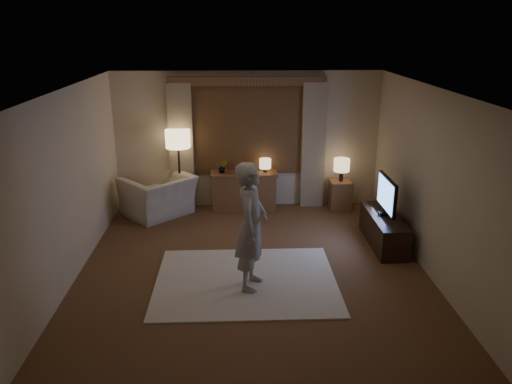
{
  "coord_description": "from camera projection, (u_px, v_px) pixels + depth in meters",
  "views": [
    {
      "loc": [
        -0.22,
        -6.54,
        3.41
      ],
      "look_at": [
        0.08,
        0.6,
        0.99
      ],
      "focal_mm": 35.0,
      "sensor_mm": 36.0,
      "label": 1
    }
  ],
  "objects": [
    {
      "name": "room",
      "position": [
        251.0,
        172.0,
        7.34
      ],
      "size": [
        5.04,
        5.54,
        2.64
      ],
      "color": "brown",
      "rests_on": "ground"
    },
    {
      "name": "rug",
      "position": [
        246.0,
        281.0,
        6.95
      ],
      "size": [
        2.5,
        2.0,
        0.02
      ],
      "primitive_type": "cube",
      "color": "beige",
      "rests_on": "floor"
    },
    {
      "name": "floor_lamp",
      "position": [
        178.0,
        143.0,
        9.19
      ],
      "size": [
        0.46,
        0.46,
        1.57
      ],
      "color": "black",
      "rests_on": "floor"
    },
    {
      "name": "tv_stand",
      "position": [
        384.0,
        230.0,
        8.05
      ],
      "size": [
        0.45,
        1.4,
        0.5
      ],
      "primitive_type": "cube",
      "color": "black",
      "rests_on": "floor"
    },
    {
      "name": "table_lamp_side",
      "position": [
        342.0,
        166.0,
        9.4
      ],
      "size": [
        0.3,
        0.3,
        0.44
      ],
      "color": "black",
      "rests_on": "side_table"
    },
    {
      "name": "picture_frame",
      "position": [
        244.0,
        169.0,
        9.4
      ],
      "size": [
        0.16,
        0.02,
        0.2
      ],
      "primitive_type": "cube",
      "color": "brown",
      "rests_on": "sideboard"
    },
    {
      "name": "table_lamp_sideboard",
      "position": [
        265.0,
        164.0,
        9.39
      ],
      "size": [
        0.22,
        0.22,
        0.3
      ],
      "color": "black",
      "rests_on": "sideboard"
    },
    {
      "name": "person",
      "position": [
        251.0,
        226.0,
        6.52
      ],
      "size": [
        0.55,
        0.71,
        1.74
      ],
      "primitive_type": "imported",
      "rotation": [
        0.0,
        0.0,
        1.34
      ],
      "color": "#ACA89F",
      "rests_on": "rug"
    },
    {
      "name": "plant",
      "position": [
        223.0,
        167.0,
        9.37
      ],
      "size": [
        0.17,
        0.13,
        0.3
      ],
      "primitive_type": "imported",
      "color": "#999999",
      "rests_on": "sideboard"
    },
    {
      "name": "sideboard",
      "position": [
        244.0,
        192.0,
        9.55
      ],
      "size": [
        1.2,
        0.4,
        0.7
      ],
      "primitive_type": "cube",
      "color": "brown",
      "rests_on": "floor"
    },
    {
      "name": "side_table",
      "position": [
        340.0,
        195.0,
        9.59
      ],
      "size": [
        0.4,
        0.4,
        0.56
      ],
      "primitive_type": "cube",
      "color": "brown",
      "rests_on": "floor"
    },
    {
      "name": "armchair",
      "position": [
        159.0,
        196.0,
        9.24
      ],
      "size": [
        1.53,
        1.53,
        0.75
      ],
      "primitive_type": "imported",
      "rotation": [
        0.0,
        0.0,
        -2.38
      ],
      "color": "beige",
      "rests_on": "floor"
    },
    {
      "name": "tv",
      "position": [
        387.0,
        195.0,
        7.85
      ],
      "size": [
        0.21,
        0.87,
        0.63
      ],
      "color": "black",
      "rests_on": "tv_stand"
    }
  ]
}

